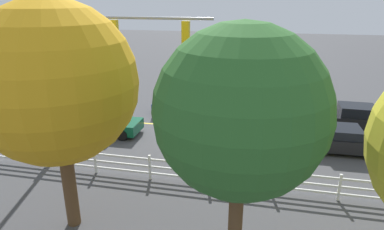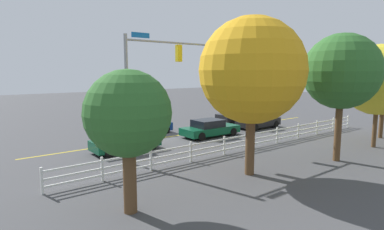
{
  "view_description": "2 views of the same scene",
  "coord_description": "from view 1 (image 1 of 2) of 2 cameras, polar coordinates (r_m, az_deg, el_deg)",
  "views": [
    {
      "loc": [
        -5.03,
        19.09,
        7.63
      ],
      "look_at": [
        -1.24,
        1.77,
        1.42
      ],
      "focal_mm": 31.7,
      "sensor_mm": 36.0,
      "label": 1
    },
    {
      "loc": [
        12.77,
        20.28,
        5.04
      ],
      "look_at": [
        -1.55,
        1.85,
        1.86
      ],
      "focal_mm": 29.44,
      "sensor_mm": 36.0,
      "label": 2
    }
  ],
  "objects": [
    {
      "name": "car_0",
      "position": [
        22.82,
        -1.23,
        1.59
      ],
      "size": [
        4.05,
        1.83,
        1.41
      ],
      "rotation": [
        0.0,
        0.0,
        6.28
      ],
      "color": "navy",
      "rests_on": "ground_plane"
    },
    {
      "name": "white_rail_fence",
      "position": [
        14.51,
        2.77,
        -9.69
      ],
      "size": [
        26.1,
        0.1,
        1.15
      ],
      "color": "white",
      "rests_on": "ground_plane"
    },
    {
      "name": "car_2",
      "position": [
        18.7,
        6.22,
        -2.73
      ],
      "size": [
        4.77,
        2.13,
        1.35
      ],
      "rotation": [
        0.0,
        0.0,
        3.12
      ],
      "color": "#0C4C2D",
      "rests_on": "ground_plane"
    },
    {
      "name": "car_1",
      "position": [
        19.19,
        24.11,
        -3.81
      ],
      "size": [
        4.27,
        1.97,
        1.33
      ],
      "rotation": [
        0.0,
        0.0,
        3.16
      ],
      "color": "black",
      "rests_on": "ground_plane"
    },
    {
      "name": "tree_2",
      "position": [
        8.02,
        8.21,
        0.43
      ],
      "size": [
        4.19,
        4.19,
        7.18
      ],
      "color": "brown",
      "rests_on": "ground_plane"
    },
    {
      "name": "lane_center_stripe",
      "position": [
        20.58,
        8.59,
        -2.68
      ],
      "size": [
        28.0,
        0.16,
        0.01
      ],
      "primitive_type": "cube",
      "color": "gold",
      "rests_on": "ground_plane"
    },
    {
      "name": "signal_assembly",
      "position": [
        16.52,
        -15.76,
        9.69
      ],
      "size": [
        8.03,
        0.38,
        7.18
      ],
      "color": "gray",
      "rests_on": "ground_plane"
    },
    {
      "name": "tree_1",
      "position": [
        11.26,
        -21.97,
        4.93
      ],
      "size": [
        5.12,
        5.12,
        7.68
      ],
      "color": "brown",
      "rests_on": "ground_plane"
    },
    {
      "name": "ground_plane",
      "position": [
        21.17,
        -2.27,
        -1.85
      ],
      "size": [
        120.0,
        120.0,
        0.0
      ],
      "primitive_type": "plane",
      "color": "#444447"
    },
    {
      "name": "car_3",
      "position": [
        22.67,
        25.41,
        -0.43
      ],
      "size": [
        4.75,
        2.02,
        1.49
      ],
      "rotation": [
        0.0,
        0.0,
        6.26
      ],
      "color": "black",
      "rests_on": "ground_plane"
    },
    {
      "name": "car_4",
      "position": [
        20.53,
        -14.76,
        -1.28
      ],
      "size": [
        4.35,
        1.9,
        1.31
      ],
      "rotation": [
        0.0,
        0.0,
        3.15
      ],
      "color": "#0C4C2D",
      "rests_on": "ground_plane"
    }
  ]
}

